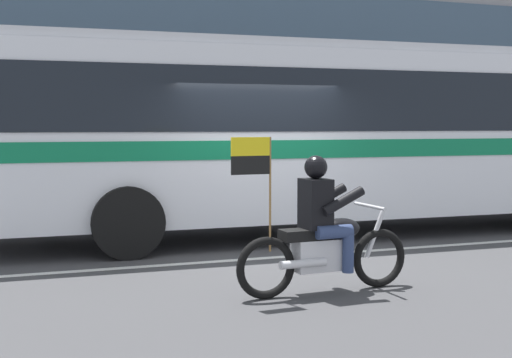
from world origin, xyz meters
The scene contains 6 objects.
ground_plane centered at (0.00, 0.00, 0.00)m, with size 60.00×60.00×0.00m, color #3D3D3F.
sidewalk_curb centered at (0.00, 5.10, 0.07)m, with size 28.00×3.80×0.15m, color #A39E93.
lane_center_stripe centered at (0.00, -0.60, 0.00)m, with size 26.60×0.14×0.01m, color silver.
transit_bus centered at (2.00, 1.19, 1.88)m, with size 12.84×2.84×3.22m.
motorcycle_with_rider centered at (-0.20, -2.70, 0.67)m, with size 2.19×0.64×1.78m.
fire_hydrant centered at (-3.22, 4.03, 0.52)m, with size 0.22×0.30×0.75m.
Camera 1 is at (-3.45, -9.62, 1.92)m, focal length 47.90 mm.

